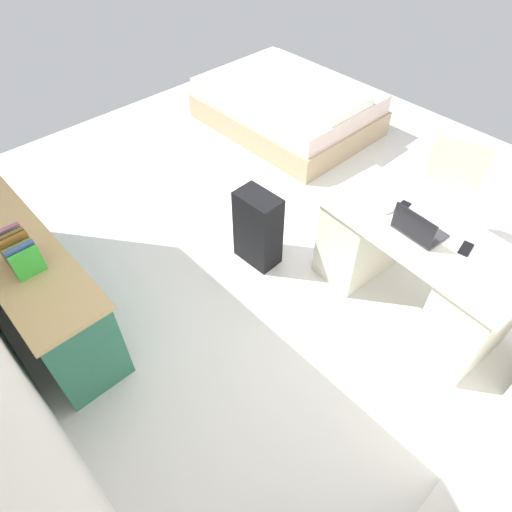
# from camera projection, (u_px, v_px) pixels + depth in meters

# --- Properties ---
(ground_plane) EXTENTS (5.75, 5.75, 0.00)m
(ground_plane) POSITION_uv_depth(u_px,v_px,m) (276.00, 223.00, 4.12)
(ground_plane) COLOR silver
(desk) EXTENTS (1.49, 0.77, 0.75)m
(desk) POSITION_uv_depth(u_px,v_px,m) (413.00, 269.00, 3.20)
(desk) COLOR silver
(desk) RESTS_ON ground_plane
(office_chair) EXTENTS (0.58, 0.58, 0.94)m
(office_chair) POSITION_uv_depth(u_px,v_px,m) (442.00, 203.00, 3.68)
(office_chair) COLOR black
(office_chair) RESTS_ON ground_plane
(credenza) EXTENTS (1.80, 0.48, 0.74)m
(credenza) POSITION_uv_depth(u_px,v_px,m) (31.00, 281.00, 3.16)
(credenza) COLOR #2D7056
(credenza) RESTS_ON ground_plane
(bed) EXTENTS (1.91, 1.42, 0.58)m
(bed) POSITION_uv_depth(u_px,v_px,m) (288.00, 107.00, 5.15)
(bed) COLOR tan
(bed) RESTS_ON ground_plane
(suitcase_black) EXTENTS (0.37, 0.23, 0.66)m
(suitcase_black) POSITION_uv_depth(u_px,v_px,m) (258.00, 229.00, 3.59)
(suitcase_black) COLOR black
(suitcase_black) RESTS_ON ground_plane
(laptop) EXTENTS (0.33, 0.24, 0.21)m
(laptop) POSITION_uv_depth(u_px,v_px,m) (417.00, 229.00, 2.90)
(laptop) COLOR #333338
(laptop) RESTS_ON desk
(computer_mouse) EXTENTS (0.07, 0.10, 0.03)m
(computer_mouse) POSITION_uv_depth(u_px,v_px,m) (389.00, 210.00, 3.08)
(computer_mouse) COLOR white
(computer_mouse) RESTS_ON desk
(cell_phone_near_laptop) EXTENTS (0.09, 0.15, 0.01)m
(cell_phone_near_laptop) POSITION_uv_depth(u_px,v_px,m) (466.00, 249.00, 2.83)
(cell_phone_near_laptop) COLOR black
(cell_phone_near_laptop) RESTS_ON desk
(cell_phone_by_mouse) EXTENTS (0.08, 0.14, 0.01)m
(cell_phone_by_mouse) POSITION_uv_depth(u_px,v_px,m) (403.00, 207.00, 3.12)
(cell_phone_by_mouse) COLOR black
(cell_phone_by_mouse) RESTS_ON desk
(book_row) EXTENTS (0.27, 0.17, 0.22)m
(book_row) POSITION_uv_depth(u_px,v_px,m) (19.00, 252.00, 2.69)
(book_row) COLOR green
(book_row) RESTS_ON credenza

